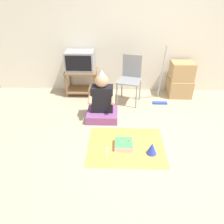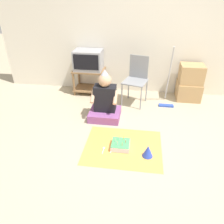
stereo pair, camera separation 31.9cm
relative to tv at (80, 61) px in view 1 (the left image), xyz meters
name	(u,v)px [view 1 (the left image)]	position (x,y,z in m)	size (l,w,h in m)	color
ground_plane	(153,153)	(1.28, -1.94, -0.72)	(16.00, 16.00, 0.00)	tan
wall_back	(145,30)	(1.28, 0.25, 0.56)	(6.40, 0.06, 2.55)	silver
tv_stand	(82,80)	(0.00, 0.00, -0.41)	(0.64, 0.46, 0.52)	olive
tv	(80,61)	(0.00, 0.00, 0.00)	(0.56, 0.43, 0.40)	#99999E
folding_chair	(130,76)	(1.01, -0.32, -0.19)	(0.51, 0.51, 0.91)	gray
cardboard_box_stack	(181,80)	(2.06, -0.03, -0.37)	(0.47, 0.44, 0.72)	tan
dust_mop	(161,87)	(1.61, -0.35, -0.39)	(0.28, 0.37, 1.14)	#2D4CB2
person_seated	(102,103)	(0.51, -1.00, -0.42)	(0.53, 0.47, 0.87)	#8C4C8C
party_cloth	(126,146)	(0.90, -1.79, -0.71)	(1.11, 0.92, 0.01)	#EFA84C
birthday_cake	(124,144)	(0.87, -1.80, -0.67)	(0.26, 0.26, 0.14)	silver
party_hat_blue	(152,148)	(1.25, -1.93, -0.63)	(0.15, 0.15, 0.17)	blue
plastic_spoon_near	(117,148)	(0.77, -1.85, -0.71)	(0.06, 0.14, 0.01)	white
plastic_spoon_far	(107,149)	(0.63, -1.88, -0.71)	(0.04, 0.15, 0.01)	white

